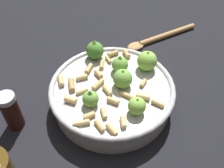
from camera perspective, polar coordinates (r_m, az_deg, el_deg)
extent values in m
plane|color=black|center=(0.62, 0.00, -4.28)|extent=(2.40, 2.40, 0.00)
cylinder|color=#B7B7BC|center=(0.60, 0.00, -2.55)|extent=(0.27, 0.27, 0.06)
torus|color=#B7B7BC|center=(0.58, 0.00, -0.69)|extent=(0.29, 0.29, 0.01)
sphere|color=#75B247|center=(0.53, -4.80, -3.31)|extent=(0.03, 0.03, 0.03)
cone|color=#609E38|center=(0.52, -4.92, -2.04)|extent=(0.02, 0.02, 0.01)
sphere|color=#4C8933|center=(0.64, -3.83, 7.46)|extent=(0.04, 0.04, 0.04)
cone|color=#8CC64C|center=(0.63, -3.93, 9.07)|extent=(0.02, 0.02, 0.02)
sphere|color=#75B247|center=(0.60, 1.77, 4.33)|extent=(0.04, 0.04, 0.04)
cone|color=#75B247|center=(0.59, 1.81, 5.76)|extent=(0.02, 0.02, 0.02)
sphere|color=#8CC64C|center=(0.61, 7.80, 5.13)|extent=(0.05, 0.05, 0.05)
cone|color=#75B247|center=(0.60, 8.00, 6.69)|extent=(0.02, 0.02, 0.01)
sphere|color=#75B247|center=(0.57, 2.39, 1.20)|extent=(0.04, 0.04, 0.04)
cone|color=#75B247|center=(0.55, 2.45, 2.66)|extent=(0.02, 0.02, 0.01)
sphere|color=#8CC64C|center=(0.52, 5.56, -4.88)|extent=(0.04, 0.04, 0.04)
cone|color=#8CC64C|center=(0.51, 5.70, -3.64)|extent=(0.02, 0.02, 0.01)
cylinder|color=tan|center=(0.61, -5.17, 3.42)|extent=(0.02, 0.03, 0.01)
cylinder|color=tan|center=(0.55, 10.15, -4.27)|extent=(0.03, 0.01, 0.01)
cylinder|color=tan|center=(0.59, -11.30, 0.71)|extent=(0.03, 0.03, 0.01)
cylinder|color=tan|center=(0.56, -1.05, -1.40)|extent=(0.03, 0.02, 0.01)
cylinder|color=tan|center=(0.50, -0.01, -10.14)|extent=(0.03, 0.02, 0.01)
cylinder|color=tan|center=(0.65, 3.23, 6.73)|extent=(0.03, 0.03, 0.01)
cylinder|color=tan|center=(0.57, -6.65, -1.60)|extent=(0.02, 0.03, 0.01)
cylinder|color=tan|center=(0.55, 6.94, -2.85)|extent=(0.03, 0.02, 0.01)
cylinder|color=tan|center=(0.52, -5.04, -7.01)|extent=(0.02, 0.03, 0.01)
cylinder|color=tan|center=(0.64, -0.80, 5.45)|extent=(0.02, 0.02, 0.01)
cylinder|color=tan|center=(0.58, -8.98, -0.19)|extent=(0.03, 0.03, 0.01)
cylinder|color=tan|center=(0.58, -3.14, -0.11)|extent=(0.01, 0.03, 0.01)
cylinder|color=tan|center=(0.60, -3.04, 2.21)|extent=(0.03, 0.02, 0.01)
cylinder|color=tan|center=(0.59, -6.69, 1.49)|extent=(0.02, 0.03, 0.01)
cylinder|color=tan|center=(0.55, -9.21, -3.56)|extent=(0.03, 0.02, 0.01)
cylinder|color=tan|center=(0.55, 3.52, -2.63)|extent=(0.03, 0.01, 0.01)
cylinder|color=tan|center=(0.52, -1.83, -6.51)|extent=(0.03, 0.02, 0.01)
cylinder|color=tan|center=(0.58, 6.98, 0.21)|extent=(0.01, 0.02, 0.01)
cylinder|color=tan|center=(0.54, 0.26, -3.75)|extent=(0.03, 0.02, 0.01)
cylinder|color=tan|center=(0.62, -2.25, 4.34)|extent=(0.02, 0.03, 0.01)
cylinder|color=tan|center=(0.51, 2.52, -8.45)|extent=(0.02, 0.03, 0.01)
cylinder|color=tan|center=(0.50, -2.83, -9.33)|extent=(0.03, 0.02, 0.01)
cylinder|color=tan|center=(0.65, 0.20, 6.77)|extent=(0.02, 0.03, 0.01)
cylinder|color=tan|center=(0.51, -6.84, -8.61)|extent=(0.03, 0.03, 0.01)
cylinder|color=#33140F|center=(0.59, -21.37, -6.01)|extent=(0.04, 0.04, 0.08)
cylinder|color=silver|center=(0.55, -22.63, -2.99)|extent=(0.04, 0.04, 0.01)
cylinder|color=#B2844C|center=(0.83, 12.27, 10.71)|extent=(0.11, 0.19, 0.02)
ellipsoid|color=#B2844C|center=(0.77, 5.27, 8.39)|extent=(0.06, 0.06, 0.01)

